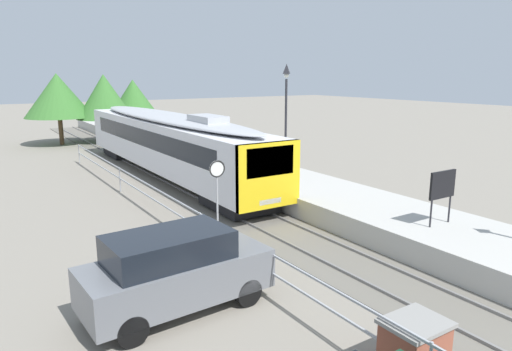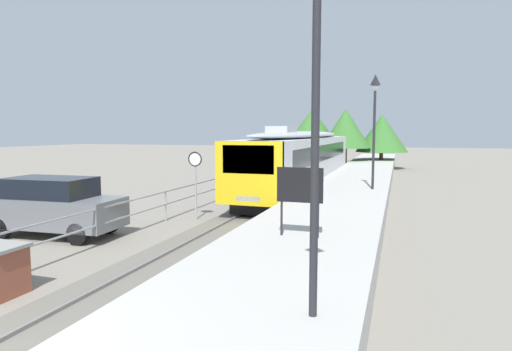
% 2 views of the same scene
% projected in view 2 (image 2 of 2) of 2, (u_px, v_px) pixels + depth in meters
% --- Properties ---
extents(ground_plane, '(160.00, 160.00, 0.00)m').
position_uv_depth(ground_plane, '(252.00, 190.00, 26.92)').
color(ground_plane, gray).
extents(track_rails, '(3.20, 60.00, 0.14)m').
position_uv_depth(track_rails, '(299.00, 191.00, 25.97)').
color(track_rails, '#6B665B').
rests_on(track_rails, ground).
extents(commuter_train, '(2.82, 20.50, 3.74)m').
position_uv_depth(commuter_train, '(303.00, 156.00, 26.52)').
color(commuter_train, silver).
rests_on(commuter_train, track_rails).
extents(station_platform, '(3.90, 60.00, 0.90)m').
position_uv_depth(station_platform, '(355.00, 187.00, 24.92)').
color(station_platform, '#B7B5AD').
rests_on(station_platform, ground).
extents(platform_lamp_near_end, '(0.34, 0.34, 5.35)m').
position_uv_depth(platform_lamp_near_end, '(316.00, 59.00, 6.02)').
color(platform_lamp_near_end, '#232328').
rests_on(platform_lamp_near_end, station_platform).
extents(platform_lamp_mid_platform, '(0.34, 0.34, 5.35)m').
position_uv_depth(platform_lamp_mid_platform, '(375.00, 110.00, 20.11)').
color(platform_lamp_mid_platform, '#232328').
rests_on(platform_lamp_mid_platform, station_platform).
extents(platform_notice_board, '(1.20, 0.08, 1.80)m').
position_uv_depth(platform_notice_board, '(300.00, 187.00, 11.09)').
color(platform_notice_board, '#232328').
rests_on(platform_notice_board, station_platform).
extents(speed_limit_sign, '(0.61, 0.10, 2.81)m').
position_uv_depth(speed_limit_sign, '(195.00, 168.00, 17.65)').
color(speed_limit_sign, '#9EA0A5').
rests_on(speed_limit_sign, ground).
extents(carpark_fence, '(0.06, 36.06, 1.25)m').
position_uv_depth(carpark_fence, '(166.00, 199.00, 17.47)').
color(carpark_fence, '#9EA0A5').
rests_on(carpark_fence, ground).
extents(parked_suv_grey, '(4.70, 2.15, 2.04)m').
position_uv_depth(parked_suv_grey, '(54.00, 206.00, 14.92)').
color(parked_suv_grey, slate).
rests_on(parked_suv_grey, ground).
extents(tree_behind_carpark, '(4.69, 4.69, 5.76)m').
position_uv_depth(tree_behind_carpark, '(346.00, 128.00, 40.67)').
color(tree_behind_carpark, brown).
rests_on(tree_behind_carpark, ground).
extents(tree_behind_station_far, '(4.96, 4.96, 5.28)m').
position_uv_depth(tree_behind_station_far, '(382.00, 133.00, 41.92)').
color(tree_behind_station_far, brown).
rests_on(tree_behind_station_far, ground).
extents(tree_distant_left, '(5.40, 5.40, 5.83)m').
position_uv_depth(tree_distant_left, '(312.00, 127.00, 42.89)').
color(tree_distant_left, brown).
rests_on(tree_distant_left, ground).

